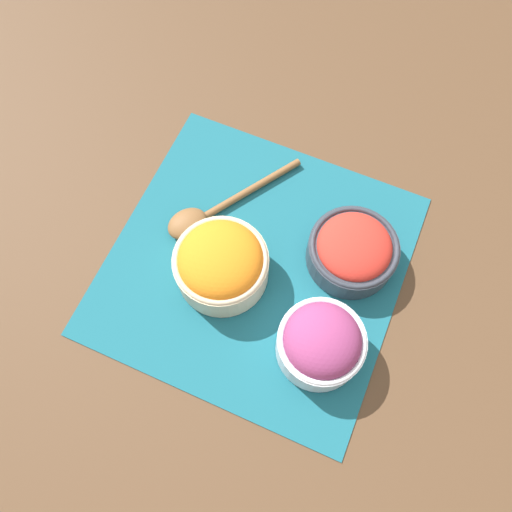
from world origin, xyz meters
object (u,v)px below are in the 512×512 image
at_px(tomato_bowl, 353,250).
at_px(onion_bowl, 321,343).
at_px(wooden_spoon, 202,216).
at_px(carrot_bowl, 221,263).

bearing_deg(tomato_bowl, onion_bowl, 91.95).
xyz_separation_m(tomato_bowl, wooden_spoon, (0.25, 0.03, -0.02)).
distance_m(carrot_bowl, wooden_spoon, 0.11).
bearing_deg(wooden_spoon, onion_bowl, 153.08).
height_order(tomato_bowl, onion_bowl, onion_bowl).
bearing_deg(onion_bowl, carrot_bowl, -16.47).
bearing_deg(wooden_spoon, tomato_bowl, -173.04).
height_order(carrot_bowl, wooden_spoon, carrot_bowl).
bearing_deg(tomato_bowl, wooden_spoon, 6.96).
relative_size(carrot_bowl, onion_bowl, 1.15).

